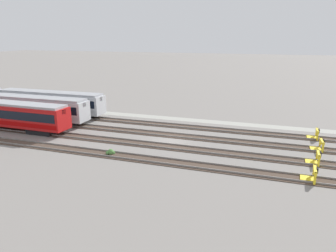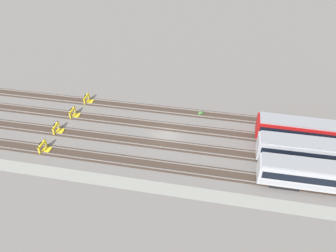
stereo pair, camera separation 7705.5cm
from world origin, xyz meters
The scene contains 14 objects.
ground_plane centered at (0.00, 0.00, 0.00)m, with size 400.00×400.00×0.00m, color gray.
service_walkway centered at (0.00, -10.38, 0.00)m, with size 54.00×2.00×0.01m, color #9E9E93.
rail_track_nearest centered at (0.00, -6.49, 0.04)m, with size 90.00×2.23×0.21m.
rail_track_near_inner centered at (0.00, -2.16, 0.04)m, with size 90.00×2.24×0.21m.
rail_track_middle centered at (0.00, 2.16, 0.04)m, with size 90.00×2.24×0.21m.
rail_track_far_inner centered at (0.00, 6.49, 0.04)m, with size 90.00×2.23×0.21m.
subway_car_front_row_leftmost centered at (21.89, -6.53, 2.04)m, with size 18.03×3.01×3.70m.
subway_car_front_row_left_inner centered at (21.89, -2.13, 2.04)m, with size 18.03×3.02×3.70m.
subway_car_front_row_centre centered at (21.89, 2.16, 2.04)m, with size 18.03×3.05×3.70m.
bumper_stop_nearest_track centered at (-16.26, -6.49, 0.51)m, with size 1.36×2.00×1.22m.
bumper_stop_near_inner_track centered at (-16.35, -2.15, 0.51)m, with size 1.38×2.01×1.22m.
bumper_stop_middle_track centered at (-15.62, 2.16, 0.51)m, with size 1.34×2.00×1.22m.
bumper_stop_far_inner_track centered at (-14.98, 6.48, 0.51)m, with size 1.37×2.01×1.22m.
weed_clump centered at (4.42, 6.39, 0.24)m, with size 0.92×0.70×0.64m.
Camera 2 is at (7.47, -37.27, 30.77)m, focal length 35.00 mm.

